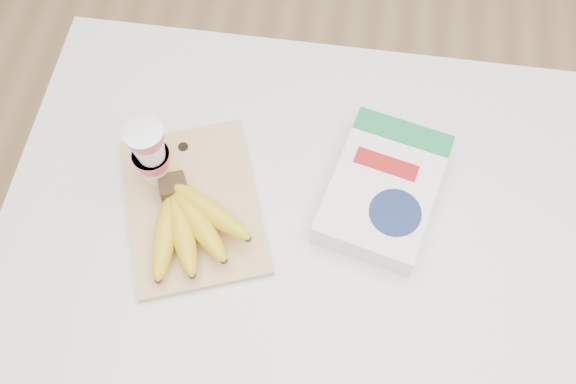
# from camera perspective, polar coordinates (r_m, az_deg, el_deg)

# --- Properties ---
(room) EXTENTS (4.00, 4.00, 4.00)m
(room) POSITION_cam_1_polar(r_m,az_deg,el_deg) (0.83, 6.28, 8.84)
(room) COLOR tan
(room) RESTS_ON ground
(table) EXTENTS (1.25, 0.83, 0.94)m
(table) POSITION_cam_1_polar(r_m,az_deg,el_deg) (1.63, 3.21, -9.57)
(table) COLOR white
(table) RESTS_ON ground
(cutting_board) EXTENTS (0.34, 0.39, 0.02)m
(cutting_board) POSITION_cam_1_polar(r_m,az_deg,el_deg) (1.21, -8.41, -1.18)
(cutting_board) COLOR #DCB778
(cutting_board) RESTS_ON table
(bananas) EXTENTS (0.20, 0.22, 0.07)m
(bananas) POSITION_cam_1_polar(r_m,az_deg,el_deg) (1.15, -8.85, -2.71)
(bananas) COLOR #382816
(bananas) RESTS_ON cutting_board
(yogurt_stack) EXTENTS (0.07, 0.07, 0.17)m
(yogurt_stack) POSITION_cam_1_polar(r_m,az_deg,el_deg) (1.16, -12.14, 3.41)
(yogurt_stack) COLOR white
(yogurt_stack) RESTS_ON cutting_board
(cereal_box) EXTENTS (0.25, 0.31, 0.06)m
(cereal_box) POSITION_cam_1_polar(r_m,az_deg,el_deg) (1.20, 8.50, 0.31)
(cereal_box) COLOR white
(cereal_box) RESTS_ON table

